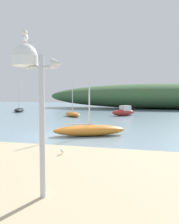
{
  "coord_description": "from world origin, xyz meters",
  "views": [
    {
      "loc": [
        5.12,
        -13.16,
        2.37
      ],
      "look_at": [
        0.83,
        2.39,
        1.24
      ],
      "focal_mm": 38.75,
      "sensor_mm": 36.0,
      "label": 1
    }
  ],
  "objects_px": {
    "sailboat_east_reach": "(89,130)",
    "sailboat_far_left": "(19,110)",
    "seagull_near_waterline": "(62,151)",
    "sailboat_near_shore": "(72,114)",
    "seagull_on_radar": "(25,37)",
    "mast_structure": "(30,70)",
    "motorboat_inner_mooring": "(124,112)"
  },
  "relations": [
    {
      "from": "sailboat_near_shore",
      "to": "sailboat_east_reach",
      "type": "relative_size",
      "value": 0.86
    },
    {
      "from": "mast_structure",
      "to": "sailboat_far_left",
      "type": "relative_size",
      "value": 0.61
    },
    {
      "from": "seagull_on_radar",
      "to": "seagull_near_waterline",
      "type": "xyz_separation_m",
      "value": [
        -0.65,
        3.64,
        -3.27
      ]
    },
    {
      "from": "seagull_near_waterline",
      "to": "seagull_on_radar",
      "type": "bearing_deg",
      "value": -79.85
    },
    {
      "from": "mast_structure",
      "to": "seagull_on_radar",
      "type": "xyz_separation_m",
      "value": [
        -0.09,
        -0.02,
        0.7
      ]
    },
    {
      "from": "mast_structure",
      "to": "seagull_near_waterline",
      "type": "relative_size",
      "value": 11.84
    },
    {
      "from": "sailboat_east_reach",
      "to": "seagull_near_waterline",
      "type": "distance_m",
      "value": 5.34
    },
    {
      "from": "sailboat_near_shore",
      "to": "seagull_near_waterline",
      "type": "xyz_separation_m",
      "value": [
        5.62,
        -17.04,
        0.04
      ]
    },
    {
      "from": "seagull_on_radar",
      "to": "sailboat_near_shore",
      "type": "relative_size",
      "value": 0.09
    },
    {
      "from": "sailboat_east_reach",
      "to": "sailboat_far_left",
      "type": "xyz_separation_m",
      "value": [
        -15.19,
        17.15,
        -0.04
      ]
    },
    {
      "from": "mast_structure",
      "to": "sailboat_near_shore",
      "type": "relative_size",
      "value": 0.87
    },
    {
      "from": "mast_structure",
      "to": "motorboat_inner_mooring",
      "type": "distance_m",
      "value": 23.64
    },
    {
      "from": "mast_structure",
      "to": "seagull_on_radar",
      "type": "bearing_deg",
      "value": -170.2
    },
    {
      "from": "seagull_on_radar",
      "to": "sailboat_near_shore",
      "type": "height_order",
      "value": "sailboat_near_shore"
    },
    {
      "from": "sailboat_near_shore",
      "to": "seagull_near_waterline",
      "type": "distance_m",
      "value": 17.94
    },
    {
      "from": "sailboat_near_shore",
      "to": "sailboat_east_reach",
      "type": "distance_m",
      "value": 12.81
    },
    {
      "from": "mast_structure",
      "to": "seagull_near_waterline",
      "type": "xyz_separation_m",
      "value": [
        -0.75,
        3.63,
        -2.57
      ]
    },
    {
      "from": "mast_structure",
      "to": "sailboat_near_shore",
      "type": "xyz_separation_m",
      "value": [
        -6.37,
        20.67,
        -2.61
      ]
    },
    {
      "from": "mast_structure",
      "to": "seagull_on_radar",
      "type": "height_order",
      "value": "seagull_on_radar"
    },
    {
      "from": "mast_structure",
      "to": "seagull_near_waterline",
      "type": "height_order",
      "value": "mast_structure"
    },
    {
      "from": "sailboat_east_reach",
      "to": "motorboat_inner_mooring",
      "type": "xyz_separation_m",
      "value": [
        0.13,
        14.54,
        0.13
      ]
    },
    {
      "from": "sailboat_far_left",
      "to": "seagull_near_waterline",
      "type": "relative_size",
      "value": 19.3
    },
    {
      "from": "sailboat_near_shore",
      "to": "sailboat_east_reach",
      "type": "xyz_separation_m",
      "value": [
        5.18,
        -11.71,
        0.05
      ]
    },
    {
      "from": "sailboat_near_shore",
      "to": "sailboat_east_reach",
      "type": "bearing_deg",
      "value": -66.16
    },
    {
      "from": "motorboat_inner_mooring",
      "to": "seagull_near_waterline",
      "type": "bearing_deg",
      "value": -89.11
    },
    {
      "from": "sailboat_near_shore",
      "to": "seagull_on_radar",
      "type": "bearing_deg",
      "value": -73.13
    },
    {
      "from": "sailboat_east_reach",
      "to": "seagull_near_waterline",
      "type": "xyz_separation_m",
      "value": [
        0.44,
        -5.32,
        -0.01
      ]
    },
    {
      "from": "seagull_on_radar",
      "to": "sailboat_far_left",
      "type": "height_order",
      "value": "sailboat_far_left"
    },
    {
      "from": "sailboat_far_left",
      "to": "seagull_near_waterline",
      "type": "bearing_deg",
      "value": -55.17
    },
    {
      "from": "seagull_near_waterline",
      "to": "sailboat_far_left",
      "type": "bearing_deg",
      "value": 124.83
    },
    {
      "from": "sailboat_far_left",
      "to": "mast_structure",
      "type": "bearing_deg",
      "value": -57.89
    },
    {
      "from": "seagull_on_radar",
      "to": "motorboat_inner_mooring",
      "type": "xyz_separation_m",
      "value": [
        -0.96,
        23.51,
        -3.13
      ]
    }
  ]
}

